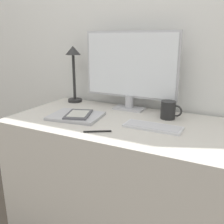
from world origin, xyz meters
TOP-DOWN VIEW (x-y plane):
  - wall_back at (0.00, 0.58)m, footprint 3.60×0.05m
  - desk at (0.00, 0.20)m, footprint 1.22×0.66m
  - monitor at (-0.03, 0.44)m, footprint 0.62×0.11m
  - keyboard at (0.23, 0.16)m, footprint 0.30×0.11m
  - laptop at (-0.24, 0.13)m, footprint 0.32×0.27m
  - ereader at (-0.22, 0.13)m, footprint 0.19×0.23m
  - desk_lamp at (-0.47, 0.45)m, footprint 0.11×0.11m
  - coffee_mug at (0.25, 0.36)m, footprint 0.12×0.09m
  - pen at (0.00, -0.02)m, footprint 0.12×0.08m

SIDE VIEW (x-z plane):
  - desk at x=0.00m, z-range 0.00..0.75m
  - pen at x=0.00m, z-range 0.75..0.76m
  - keyboard at x=0.23m, z-range 0.75..0.77m
  - laptop at x=-0.24m, z-range 0.75..0.77m
  - ereader at x=-0.22m, z-range 0.77..0.78m
  - coffee_mug at x=0.25m, z-range 0.75..0.86m
  - monitor at x=-0.03m, z-range 0.77..1.27m
  - desk_lamp at x=-0.47m, z-range 0.83..1.23m
  - wall_back at x=0.00m, z-range 0.00..2.40m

